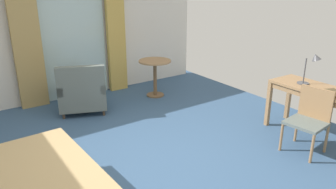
% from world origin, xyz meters
% --- Properties ---
extents(ground, '(6.54, 6.94, 0.10)m').
position_xyz_m(ground, '(0.00, 0.00, -0.05)').
color(ground, '#38567A').
extents(wall_back, '(6.14, 0.12, 2.67)m').
position_xyz_m(wall_back, '(0.00, 3.21, 1.33)').
color(wall_back, silver).
rests_on(wall_back, ground).
extents(balcony_glass_door, '(1.27, 0.02, 2.35)m').
position_xyz_m(balcony_glass_door, '(0.30, 3.13, 1.17)').
color(balcony_glass_door, silver).
rests_on(balcony_glass_door, ground).
extents(curtain_panel_left, '(0.48, 0.10, 2.41)m').
position_xyz_m(curtain_panel_left, '(-0.56, 3.03, 1.20)').
color(curtain_panel_left, tan).
rests_on(curtain_panel_left, ground).
extents(curtain_panel_right, '(0.38, 0.10, 2.41)m').
position_xyz_m(curtain_panel_right, '(1.16, 3.03, 1.20)').
color(curtain_panel_right, tan).
rests_on(curtain_panel_right, ground).
extents(writing_desk, '(0.59, 1.61, 0.77)m').
position_xyz_m(writing_desk, '(2.54, -0.75, 0.68)').
color(writing_desk, '#9E754C').
rests_on(writing_desk, ground).
extents(desk_chair, '(0.50, 0.52, 0.87)m').
position_xyz_m(desk_chair, '(2.10, -0.81, 0.49)').
color(desk_chair, slate).
rests_on(desk_chair, ground).
extents(desk_lamp, '(0.22, 0.27, 0.49)m').
position_xyz_m(desk_lamp, '(2.57, -0.45, 1.08)').
color(desk_lamp, '#4C4C51').
rests_on(desk_lamp, writing_desk).
extents(closed_book, '(0.31, 0.38, 0.03)m').
position_xyz_m(closed_book, '(2.47, -0.91, 0.78)').
color(closed_book, brown).
rests_on(closed_book, writing_desk).
extents(armchair_by_window, '(1.00, 0.97, 0.90)m').
position_xyz_m(armchair_by_window, '(0.08, 2.24, 0.35)').
color(armchair_by_window, slate).
rests_on(armchair_by_window, ground).
extents(round_cafe_table, '(0.64, 0.64, 0.73)m').
position_xyz_m(round_cafe_table, '(1.58, 2.24, 0.54)').
color(round_cafe_table, '#9E754C').
rests_on(round_cafe_table, ground).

